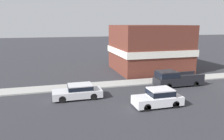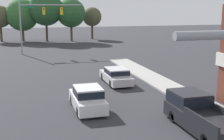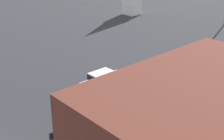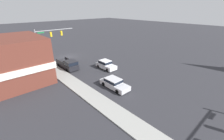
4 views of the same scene
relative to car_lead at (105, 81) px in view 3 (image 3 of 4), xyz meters
name	(u,v)px [view 3 (image 3 of 4)]	position (x,y,z in m)	size (l,w,h in m)	color
car_lead	(105,81)	(0.00, 0.00, 0.00)	(1.81, 4.23, 1.58)	black
car_oncoming	(187,74)	(3.85, 6.47, -0.08)	(1.84, 4.66, 1.39)	black
pickup_truck_parked	(102,126)	(5.25, -4.72, 0.08)	(1.99, 5.57, 1.81)	black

